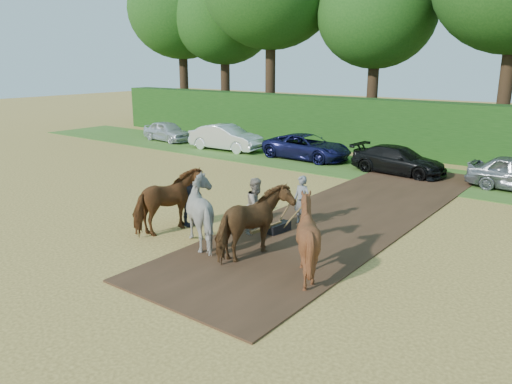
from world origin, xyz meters
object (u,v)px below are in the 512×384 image
object	(u,v)px
plough_team	(233,218)
spectator_far	(189,199)
parked_cars	(438,163)
spectator_near	(257,206)

from	to	relation	value
plough_team	spectator_far	bearing A→B (deg)	161.91
parked_cars	spectator_near	bearing A→B (deg)	-100.81
spectator_near	parked_cars	world-z (taller)	spectator_near
spectator_near	plough_team	bearing A→B (deg)	-169.66
spectator_far	plough_team	size ratio (longest dim) A/B	0.27
spectator_near	spectator_far	world-z (taller)	spectator_far
spectator_near	spectator_far	bearing A→B (deg)	106.00
spectator_near	parked_cars	distance (m)	10.84
spectator_far	plough_team	distance (m)	2.64
spectator_near	plough_team	xyz separation A→B (m)	(0.35, -1.54, 0.09)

